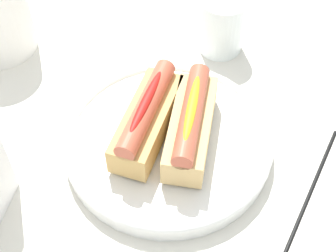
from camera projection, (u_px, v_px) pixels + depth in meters
The scene contains 6 objects.
ground_plane at pixel (179, 147), 0.68m from camera, with size 2.40×2.40×0.00m, color silver.
serving_bowl at pixel (168, 142), 0.67m from camera, with size 0.27×0.27×0.03m.
hotdog_front at pixel (189, 126), 0.63m from camera, with size 0.16×0.09×0.06m.
hotdog_back at pixel (147, 118), 0.64m from camera, with size 0.16×0.07×0.06m.
water_glass at pixel (222, 27), 0.78m from camera, with size 0.07×0.07×0.09m.
chopstick_near at pixel (311, 192), 0.64m from camera, with size 0.01×0.01×0.22m, color black.
Camera 1 is at (-0.37, -0.17, 0.55)m, focal length 54.35 mm.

